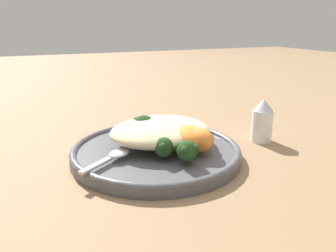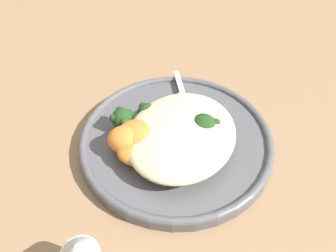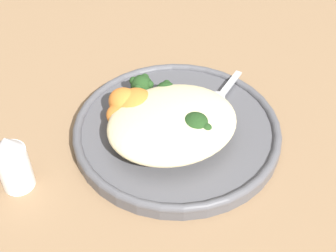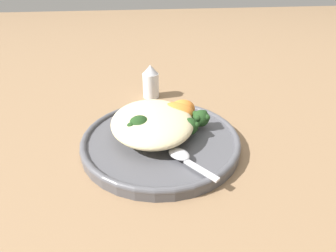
# 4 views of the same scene
# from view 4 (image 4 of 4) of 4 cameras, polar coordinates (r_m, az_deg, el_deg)

# --- Properties ---
(ground_plane) EXTENTS (4.00, 4.00, 0.00)m
(ground_plane) POSITION_cam_4_polar(r_m,az_deg,el_deg) (0.48, 0.75, -3.83)
(ground_plane) COLOR #846647
(plate) EXTENTS (0.28, 0.28, 0.02)m
(plate) POSITION_cam_4_polar(r_m,az_deg,el_deg) (0.48, -1.62, -2.71)
(plate) COLOR #4C4C51
(plate) RESTS_ON ground_plane
(quinoa_mound) EXTENTS (0.17, 0.15, 0.04)m
(quinoa_mound) POSITION_cam_4_polar(r_m,az_deg,el_deg) (0.47, -3.46, 0.93)
(quinoa_mound) COLOR beige
(quinoa_mound) RESTS_ON plate
(broccoli_stalk_0) EXTENTS (0.05, 0.11, 0.03)m
(broccoli_stalk_0) POSITION_cam_4_polar(r_m,az_deg,el_deg) (0.48, -6.36, 0.87)
(broccoli_stalk_0) COLOR #ADC675
(broccoli_stalk_0) RESTS_ON plate
(broccoli_stalk_1) EXTENTS (0.09, 0.09, 0.04)m
(broccoli_stalk_1) POSITION_cam_4_polar(r_m,az_deg,el_deg) (0.45, -5.23, -0.08)
(broccoli_stalk_1) COLOR #ADC675
(broccoli_stalk_1) RESTS_ON plate
(broccoli_stalk_2) EXTENTS (0.12, 0.04, 0.03)m
(broccoli_stalk_2) POSITION_cam_4_polar(r_m,az_deg,el_deg) (0.46, -0.64, -0.70)
(broccoli_stalk_2) COLOR #ADC675
(broccoli_stalk_2) RESTS_ON plate
(broccoli_stalk_3) EXTENTS (0.08, 0.06, 0.03)m
(broccoli_stalk_3) POSITION_cam_4_polar(r_m,az_deg,el_deg) (0.47, 3.42, 0.29)
(broccoli_stalk_3) COLOR #ADC675
(broccoli_stalk_3) RESTS_ON plate
(broccoli_stalk_4) EXTENTS (0.06, 0.11, 0.03)m
(broccoli_stalk_4) POSITION_cam_4_polar(r_m,az_deg,el_deg) (0.49, 4.22, 1.70)
(broccoli_stalk_4) COLOR #ADC675
(broccoli_stalk_4) RESTS_ON plate
(sweet_potato_chunk_0) EXTENTS (0.06, 0.08, 0.04)m
(sweet_potato_chunk_0) POSITION_cam_4_polar(r_m,az_deg,el_deg) (0.50, 1.73, 2.92)
(sweet_potato_chunk_0) COLOR orange
(sweet_potato_chunk_0) RESTS_ON plate
(sweet_potato_chunk_1) EXTENTS (0.05, 0.06, 0.04)m
(sweet_potato_chunk_1) POSITION_cam_4_polar(r_m,az_deg,el_deg) (0.51, 3.01, 3.63)
(sweet_potato_chunk_1) COLOR orange
(sweet_potato_chunk_1) RESTS_ON plate
(sweet_potato_chunk_2) EXTENTS (0.09, 0.09, 0.03)m
(sweet_potato_chunk_2) POSITION_cam_4_polar(r_m,az_deg,el_deg) (0.51, 0.35, 3.15)
(sweet_potato_chunk_2) COLOR orange
(sweet_potato_chunk_2) RESTS_ON plate
(sweet_potato_chunk_3) EXTENTS (0.08, 0.07, 0.03)m
(sweet_potato_chunk_3) POSITION_cam_4_polar(r_m,az_deg,el_deg) (0.48, -0.88, 1.34)
(sweet_potato_chunk_3) COLOR orange
(sweet_potato_chunk_3) RESTS_ON plate
(spoon) EXTENTS (0.09, 0.07, 0.01)m
(spoon) POSITION_cam_4_polar(r_m,az_deg,el_deg) (0.41, 2.90, -6.79)
(spoon) COLOR #B7B7BC
(spoon) RESTS_ON plate
(salt_shaker) EXTENTS (0.04, 0.04, 0.08)m
(salt_shaker) POSITION_cam_4_polar(r_m,az_deg,el_deg) (0.65, -3.77, 9.62)
(salt_shaker) COLOR white
(salt_shaker) RESTS_ON ground_plane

